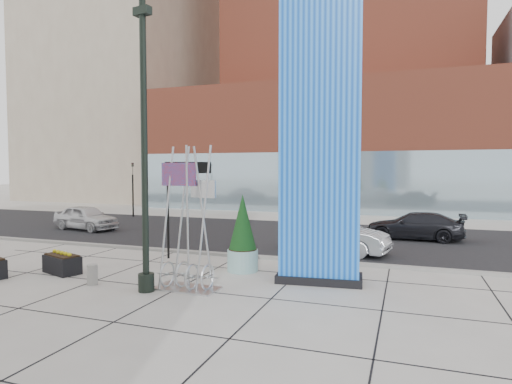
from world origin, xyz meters
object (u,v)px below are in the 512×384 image
(blue_pylon, at_px, (320,146))
(concrete_bollard, at_px, (92,275))
(public_art_sculpture, at_px, (187,252))
(overhead_street_sign, at_px, (182,176))
(lamp_post, at_px, (145,173))
(car_white_west, at_px, (86,218))
(car_silver_mid, at_px, (335,236))

(blue_pylon, xyz_separation_m, concrete_bollard, (-6.69, -2.71, -4.05))
(public_art_sculpture, bearing_deg, overhead_street_sign, 124.01)
(public_art_sculpture, bearing_deg, lamp_post, -147.11)
(blue_pylon, xyz_separation_m, car_white_west, (-15.40, 6.96, -3.64))
(lamp_post, xyz_separation_m, concrete_bollard, (-2.03, 0.06, -3.21))
(overhead_street_sign, bearing_deg, public_art_sculpture, -82.25)
(lamp_post, distance_m, overhead_street_sign, 4.49)
(overhead_street_sign, xyz_separation_m, car_silver_mid, (5.56, 3.35, -2.62))
(lamp_post, distance_m, car_silver_mid, 9.26)
(concrete_bollard, bearing_deg, car_white_west, 131.99)
(concrete_bollard, height_order, car_silver_mid, car_silver_mid)
(blue_pylon, relative_size, lamp_post, 1.05)
(public_art_sculpture, distance_m, car_white_west, 14.91)
(car_white_west, bearing_deg, concrete_bollard, -127.50)
(lamp_post, relative_size, public_art_sculpture, 1.98)
(public_art_sculpture, bearing_deg, concrete_bollard, -166.93)
(lamp_post, relative_size, car_silver_mid, 1.87)
(car_silver_mid, bearing_deg, car_white_west, 93.68)
(public_art_sculpture, bearing_deg, car_silver_mid, 67.81)
(lamp_post, bearing_deg, car_silver_mid, 60.26)
(blue_pylon, height_order, public_art_sculpture, blue_pylon)
(lamp_post, xyz_separation_m, overhead_street_sign, (-1.18, 4.33, -0.16))
(blue_pylon, xyz_separation_m, overhead_street_sign, (-5.85, 1.55, -1.00))
(concrete_bollard, relative_size, overhead_street_sign, 0.16)
(lamp_post, relative_size, overhead_street_sign, 2.19)
(car_white_west, bearing_deg, public_art_sculpture, -117.23)
(concrete_bollard, distance_m, car_white_west, 13.02)
(car_white_west, bearing_deg, overhead_street_sign, -108.98)
(blue_pylon, distance_m, public_art_sculpture, 5.31)
(public_art_sculpture, height_order, car_silver_mid, public_art_sculpture)
(blue_pylon, distance_m, lamp_post, 5.49)
(blue_pylon, height_order, car_white_west, blue_pylon)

